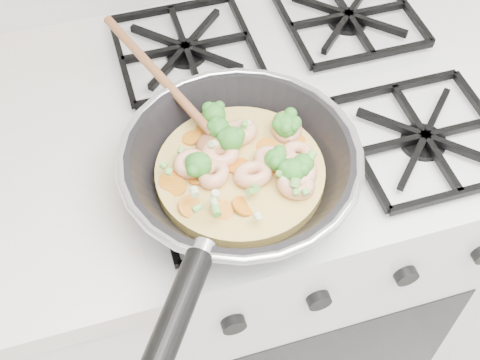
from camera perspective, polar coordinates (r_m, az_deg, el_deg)
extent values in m
cube|color=white|center=(1.41, 3.84, -5.57)|extent=(0.60, 0.60, 0.90)
cube|color=black|center=(1.04, 5.21, 7.84)|extent=(0.56, 0.56, 0.02)
torus|color=silver|center=(0.86, 0.00, 2.21)|extent=(0.34, 0.34, 0.01)
cylinder|color=black|center=(0.73, -5.87, -12.20)|extent=(0.12, 0.16, 0.03)
cylinder|color=#D7B85D|center=(0.89, 0.00, 0.64)|extent=(0.24, 0.24, 0.02)
ellipsoid|color=#925935|center=(0.90, -2.02, 3.38)|extent=(0.07, 0.07, 0.02)
cylinder|color=#925935|center=(0.96, -7.42, 9.45)|extent=(0.11, 0.26, 0.05)
torus|color=#EDB48C|center=(0.87, -4.37, 1.44)|extent=(0.06, 0.06, 0.03)
torus|color=#EDB48C|center=(0.88, 2.90, 1.93)|extent=(0.07, 0.07, 0.03)
torus|color=#EDB48C|center=(0.90, -0.78, 3.95)|extent=(0.07, 0.07, 0.03)
torus|color=#EDB48C|center=(0.86, -2.38, 0.51)|extent=(0.07, 0.07, 0.03)
torus|color=#EDB48C|center=(0.91, 0.00, 4.32)|extent=(0.06, 0.06, 0.03)
torus|color=#EDB48C|center=(0.86, 1.18, 0.51)|extent=(0.06, 0.06, 0.03)
torus|color=#EDB48C|center=(0.88, 3.42, 1.93)|extent=(0.06, 0.06, 0.03)
torus|color=#EDB48C|center=(0.92, 4.19, 4.74)|extent=(0.06, 0.06, 0.02)
torus|color=#EDB48C|center=(0.87, 5.49, 0.70)|extent=(0.06, 0.06, 0.03)
torus|color=#EDB48C|center=(0.88, -1.77, 2.42)|extent=(0.07, 0.07, 0.03)
torus|color=#EDB48C|center=(0.85, 5.05, -0.44)|extent=(0.07, 0.07, 0.02)
torus|color=#EDB48C|center=(0.89, 5.19, 2.40)|extent=(0.07, 0.07, 0.02)
ellipsoid|color=#3C8D2E|center=(0.85, 4.70, 0.82)|extent=(0.05, 0.05, 0.04)
ellipsoid|color=#3C8D2E|center=(0.90, 4.12, 4.92)|extent=(0.05, 0.05, 0.03)
ellipsoid|color=#3C8D2E|center=(0.86, 5.63, 1.33)|extent=(0.04, 0.04, 0.03)
ellipsoid|color=#3C8D2E|center=(0.90, 4.18, 4.84)|extent=(0.04, 0.04, 0.03)
ellipsoid|color=#3C8D2E|center=(0.90, -1.92, 4.65)|extent=(0.04, 0.04, 0.03)
ellipsoid|color=#3C8D2E|center=(0.86, -3.73, 1.37)|extent=(0.05, 0.05, 0.04)
ellipsoid|color=#3C8D2E|center=(0.88, -0.82, 3.68)|extent=(0.05, 0.05, 0.04)
ellipsoid|color=#3C8D2E|center=(0.86, 3.18, 1.84)|extent=(0.04, 0.04, 0.03)
ellipsoid|color=#3C8D2E|center=(0.92, -2.34, 5.87)|extent=(0.04, 0.04, 0.03)
cylinder|color=orange|center=(0.91, -4.36, 3.82)|extent=(0.04, 0.04, 0.01)
cylinder|color=orange|center=(0.87, -3.70, 0.33)|extent=(0.05, 0.05, 0.01)
cylinder|color=orange|center=(0.92, -2.27, 4.65)|extent=(0.04, 0.04, 0.00)
cylinder|color=orange|center=(0.92, 0.57, 4.62)|extent=(0.04, 0.04, 0.00)
cylinder|color=orange|center=(0.88, -0.11, 1.27)|extent=(0.04, 0.04, 0.01)
cylinder|color=orange|center=(0.86, -5.73, -0.64)|extent=(0.04, 0.04, 0.01)
cylinder|color=orange|center=(0.90, 2.39, 2.96)|extent=(0.03, 0.03, 0.01)
cylinder|color=orange|center=(0.92, -3.10, 4.57)|extent=(0.04, 0.04, 0.01)
cylinder|color=orange|center=(0.83, -1.67, -2.79)|extent=(0.04, 0.04, 0.01)
cylinder|color=orange|center=(0.87, -6.19, -0.03)|extent=(0.05, 0.05, 0.01)
cylinder|color=orange|center=(0.83, -1.40, -2.66)|extent=(0.03, 0.03, 0.01)
cylinder|color=orange|center=(0.86, 4.51, -0.20)|extent=(0.04, 0.04, 0.01)
cylinder|color=orange|center=(0.84, 0.34, -2.36)|extent=(0.05, 0.05, 0.01)
cylinder|color=orange|center=(0.91, 5.26, 3.37)|extent=(0.04, 0.04, 0.01)
cylinder|color=orange|center=(0.87, 2.18, 0.96)|extent=(0.04, 0.04, 0.00)
cylinder|color=orange|center=(0.84, -4.49, -2.43)|extent=(0.04, 0.03, 0.01)
cylinder|color=#64AC45|center=(0.86, -6.85, 1.32)|extent=(0.01, 0.01, 0.01)
cylinder|color=#64AC45|center=(0.91, -2.37, 5.47)|extent=(0.01, 0.01, 0.01)
cylinder|color=beige|center=(0.82, -2.27, -1.29)|extent=(0.01, 0.01, 0.01)
cylinder|color=beige|center=(0.92, -3.05, 6.02)|extent=(0.01, 0.01, 0.01)
cylinder|color=#64AC45|center=(0.86, 6.37, 2.10)|extent=(0.01, 0.01, 0.01)
cylinder|color=#64AC45|center=(0.83, 5.03, -1.10)|extent=(0.01, 0.01, 0.01)
cylinder|color=#64AC45|center=(0.88, -0.93, 4.26)|extent=(0.01, 0.01, 0.01)
cylinder|color=#64AC45|center=(0.80, -2.16, -2.83)|extent=(0.01, 0.01, 0.01)
cylinder|color=#64AC45|center=(0.83, 1.41, -0.72)|extent=(0.01, 0.01, 0.01)
cylinder|color=#64AC45|center=(0.83, 4.97, -0.20)|extent=(0.01, 0.01, 0.01)
cylinder|color=#64AC45|center=(0.83, 5.89, -1.07)|extent=(0.01, 0.01, 0.01)
cylinder|color=beige|center=(0.84, 4.04, 0.02)|extent=(0.01, 0.01, 0.01)
cylinder|color=#64AC45|center=(0.84, 3.56, 0.56)|extent=(0.01, 0.01, 0.01)
cylinder|color=beige|center=(0.90, 0.77, 5.00)|extent=(0.01, 0.01, 0.01)
cylinder|color=beige|center=(0.82, -2.39, -1.97)|extent=(0.01, 0.01, 0.01)
cylinder|color=#64AC45|center=(0.81, -3.89, -2.55)|extent=(0.01, 0.01, 0.01)
cylinder|color=beige|center=(0.82, -4.10, -1.08)|extent=(0.01, 0.01, 0.01)
cylinder|color=#64AC45|center=(0.84, -6.42, 0.77)|extent=(0.01, 0.01, 0.01)
cylinder|color=#64AC45|center=(0.89, 0.39, 4.97)|extent=(0.01, 0.01, 0.01)
cylinder|color=#64AC45|center=(0.88, -5.35, 2.64)|extent=(0.01, 0.01, 0.01)
cylinder|color=beige|center=(0.87, -2.42, 3.27)|extent=(0.01, 0.01, 0.01)
cylinder|color=beige|center=(0.81, 1.59, -3.27)|extent=(0.01, 0.01, 0.01)
cylinder|color=#64AC45|center=(0.83, 0.86, -1.05)|extent=(0.01, 0.01, 0.01)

